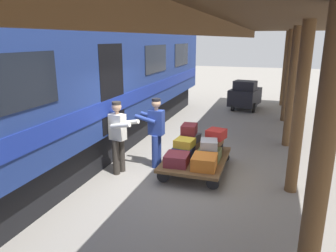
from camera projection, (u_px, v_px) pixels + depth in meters
name	position (u px, v px, depth m)	size (l,w,h in m)	color
ground_plane	(183.00, 176.00, 7.26)	(60.00, 60.00, 0.00)	gray
platform_canopy	(305.00, 27.00, 5.71)	(3.20, 19.19, 3.56)	brown
train_car	(57.00, 81.00, 7.67)	(3.02, 16.60, 4.00)	navy
luggage_cart	(196.00, 160.00, 7.44)	(1.38, 2.01, 0.35)	brown
suitcase_black_hardshell	(213.00, 148.00, 7.81)	(0.38, 0.51, 0.19)	black
suitcase_tan_vintage	(189.00, 145.00, 8.00)	(0.43, 0.61, 0.20)	tan
suitcase_burgundy_valise	(177.00, 159.00, 6.98)	(0.51, 0.54, 0.25)	maroon
suitcase_olive_duffel	(209.00, 154.00, 7.30)	(0.50, 0.55, 0.24)	brown
suitcase_orange_carryall	(204.00, 162.00, 6.79)	(0.51, 0.58, 0.28)	#CC6B23
suitcase_navy_fabric	(183.00, 151.00, 7.49)	(0.46, 0.58, 0.25)	navy
suitcase_gray_aluminum	(209.00, 145.00, 7.26)	(0.38, 0.44, 0.22)	#9EA0A5
suitcase_slate_roller	(190.00, 138.00, 7.90)	(0.39, 0.48, 0.20)	#4C515B
suitcase_yellow_case	(185.00, 143.00, 7.41)	(0.42, 0.43, 0.19)	gold
suitcase_brown_leather	(215.00, 141.00, 7.73)	(0.33, 0.48, 0.17)	brown
suitcase_maroon_trunk	(189.00, 129.00, 7.84)	(0.35, 0.48, 0.25)	maroon
suitcase_red_plastic	(216.00, 134.00, 7.63)	(0.40, 0.43, 0.23)	#AD231E
porter_in_overalls	(156.00, 130.00, 7.60)	(0.68, 0.44, 1.70)	navy
porter_by_door	(119.00, 135.00, 7.20)	(0.72, 0.52, 1.70)	#332D28
baggage_tug	(245.00, 95.00, 13.99)	(1.40, 1.87, 1.30)	black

